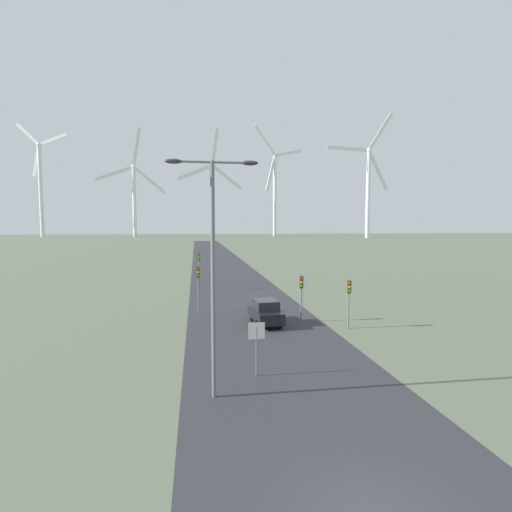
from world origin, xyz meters
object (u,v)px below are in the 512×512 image
wind_turbine_far_left (40,182)px  wind_turbine_right (275,186)px  traffic_light_post_near_right (349,293)px  traffic_light_post_mid_left (199,263)px  car_approaching (266,312)px  streetlamp (213,249)px  wind_turbine_center (213,192)px  traffic_light_post_near_left (198,279)px  traffic_light_post_mid_right (301,288)px  stop_sign_near (256,339)px  wind_turbine_left (134,192)px  stop_sign_far (303,284)px  wind_turbine_far_right (368,183)px

wind_turbine_far_left → wind_turbine_right: size_ratio=0.96×
traffic_light_post_near_right → traffic_light_post_mid_left: (-10.18, 18.10, 0.55)m
traffic_light_post_mid_left → wind_turbine_far_left: 219.10m
traffic_light_post_mid_left → car_approaching: bearing=-73.9°
streetlamp → wind_turbine_far_left: size_ratio=0.15×
traffic_light_post_near_right → traffic_light_post_mid_left: bearing=119.4°
streetlamp → traffic_light_post_near_right: (9.80, 9.75, -3.75)m
traffic_light_post_near_right → wind_turbine_center: bearing=90.4°
traffic_light_post_near_left → traffic_light_post_near_right: size_ratio=1.14×
traffic_light_post_near_left → wind_turbine_center: size_ratio=0.07×
wind_turbine_center → car_approaching: bearing=-91.3°
traffic_light_post_mid_right → wind_turbine_center: (1.58, 190.18, 22.13)m
stop_sign_near → wind_turbine_left: (-38.57, 227.39, 24.47)m
wind_turbine_far_left → traffic_light_post_mid_left: bearing=-66.5°
wind_turbine_far_left → stop_sign_far: bearing=-65.4°
wind_turbine_center → wind_turbine_left: bearing=148.9°
wind_turbine_far_left → wind_turbine_far_right: size_ratio=0.96×
traffic_light_post_near_right → car_approaching: size_ratio=0.80×
wind_turbine_left → wind_turbine_center: (45.05, -27.14, -1.64)m
stop_sign_near → wind_turbine_center: size_ratio=0.04×
traffic_light_post_mid_right → traffic_light_post_near_right: bearing=-40.4°
wind_turbine_far_right → wind_turbine_right: bearing=135.8°
wind_turbine_far_left → traffic_light_post_near_right: bearing=-65.9°
stop_sign_far → traffic_light_post_near_right: (1.07, -8.08, 0.49)m
traffic_light_post_mid_right → stop_sign_far: bearing=73.4°
wind_turbine_center → wind_turbine_far_right: wind_turbine_far_right is taller
stop_sign_far → wind_turbine_right: 218.97m
traffic_light_post_mid_right → streetlamp: bearing=-120.1°
traffic_light_post_near_left → wind_turbine_right: size_ratio=0.06×
traffic_light_post_near_right → car_approaching: (-5.52, 2.02, -1.58)m
traffic_light_post_near_left → wind_turbine_center: wind_turbine_center is taller
streetlamp → traffic_light_post_near_right: 14.32m
wind_turbine_far_left → wind_turbine_far_right: (178.77, -37.63, -1.70)m
traffic_light_post_mid_right → wind_turbine_far_left: wind_turbine_far_left is taller
stop_sign_near → wind_turbine_far_left: wind_turbine_far_left is taller
traffic_light_post_mid_left → car_approaching: traffic_light_post_mid_left is taller
traffic_light_post_near_left → wind_turbine_far_right: bearing=62.0°
streetlamp → traffic_light_post_near_left: size_ratio=2.56×
stop_sign_near → car_approaching: size_ratio=0.62×
car_approaching → traffic_light_post_mid_right: bearing=7.2°
traffic_light_post_mid_left → wind_turbine_left: (-36.07, 201.59, 23.26)m
stop_sign_far → car_approaching: bearing=-126.3°
stop_sign_far → car_approaching: stop_sign_far is taller
traffic_light_post_mid_left → wind_turbine_far_left: size_ratio=0.06×
wind_turbine_center → wind_turbine_right: (40.01, 28.88, 6.35)m
wind_turbine_far_left → traffic_light_post_mid_right: bearing=-66.3°
streetlamp → wind_turbine_right: wind_turbine_right is taller
wind_turbine_far_left → wind_turbine_far_right: bearing=-11.9°
traffic_light_post_near_right → wind_turbine_far_left: size_ratio=0.05×
streetlamp → wind_turbine_far_right: 211.67m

